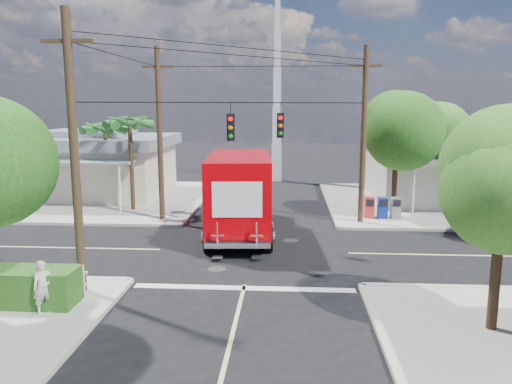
{
  "coord_description": "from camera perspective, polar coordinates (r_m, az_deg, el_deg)",
  "views": [
    {
      "loc": [
        1.46,
        -20.27,
        6.12
      ],
      "look_at": [
        0.0,
        2.0,
        2.2
      ],
      "focal_mm": 35.0,
      "sensor_mm": 36.0,
      "label": 1
    }
  ],
  "objects": [
    {
      "name": "vending_boxes",
      "position": [
        27.49,
        14.25,
        -1.74
      ],
      "size": [
        1.9,
        0.5,
        1.1
      ],
      "color": "red",
      "rests_on": "sidewalk_ne"
    },
    {
      "name": "radio_tower",
      "position": [
        40.29,
        2.42,
        9.28
      ],
      "size": [
        0.8,
        0.8,
        17.0
      ],
      "color": "silver",
      "rests_on": "ground"
    },
    {
      "name": "building_nw",
      "position": [
        35.61,
        -18.51,
        3.16
      ],
      "size": [
        10.8,
        10.2,
        4.3
      ],
      "color": "beige",
      "rests_on": "sidewalk_nw"
    },
    {
      "name": "tree_ne_back",
      "position": [
        30.46,
        19.76,
        5.74
      ],
      "size": [
        3.77,
        3.66,
        5.82
      ],
      "color": "#422D1C",
      "rests_on": "sidewalk_ne"
    },
    {
      "name": "building_ne",
      "position": [
        34.29,
        22.54,
        2.84
      ],
      "size": [
        11.8,
        10.2,
        4.5
      ],
      "color": "beige",
      "rests_on": "sidewalk_ne"
    },
    {
      "name": "tree_se",
      "position": [
        14.31,
        26.51,
        0.55
      ],
      "size": [
        3.67,
        3.54,
        5.62
      ],
      "color": "#422D1C",
      "rests_on": "sidewalk_se"
    },
    {
      "name": "palm_nw_front",
      "position": [
        29.2,
        -14.24,
        7.55
      ],
      "size": [
        3.01,
        3.08,
        5.59
      ],
      "color": "#422D1C",
      "rests_on": "sidewalk_nw"
    },
    {
      "name": "ground",
      "position": [
        21.23,
        -0.36,
        -6.8
      ],
      "size": [
        120.0,
        120.0,
        0.0
      ],
      "primitive_type": "plane",
      "color": "black",
      "rests_on": "ground"
    },
    {
      "name": "sidewalk_nw",
      "position": [
        34.05,
        -17.56,
        -0.74
      ],
      "size": [
        14.12,
        14.12,
        0.14
      ],
      "color": "#AAA59A",
      "rests_on": "ground"
    },
    {
      "name": "tree_ne_front",
      "position": [
        27.67,
        15.85,
        6.78
      ],
      "size": [
        4.21,
        4.14,
        6.66
      ],
      "color": "#422D1C",
      "rests_on": "sidewalk_ne"
    },
    {
      "name": "sidewalk_ne",
      "position": [
        33.1,
        20.22,
        -1.19
      ],
      "size": [
        14.12,
        14.12,
        0.14
      ],
      "color": "#AAA59A",
      "rests_on": "ground"
    },
    {
      "name": "pedestrian",
      "position": [
        15.89,
        -23.15,
        -9.97
      ],
      "size": [
        0.68,
        0.66,
        1.56
      ],
      "primitive_type": "imported",
      "rotation": [
        0.0,
        0.0,
        0.7
      ],
      "color": "beige",
      "rests_on": "sidewalk_sw"
    },
    {
      "name": "utility_poles",
      "position": [
        22.13,
        -4.19,
        6.19
      ],
      "size": [
        12.0,
        10.68,
        9.0
      ],
      "color": "#473321",
      "rests_on": "ground"
    },
    {
      "name": "delivery_truck",
      "position": [
        23.7,
        -1.84,
        -0.15
      ],
      "size": [
        3.41,
        9.08,
        3.86
      ],
      "color": "black",
      "rests_on": "ground"
    },
    {
      "name": "palm_nw_back",
      "position": [
        31.29,
        -16.88,
        6.88
      ],
      "size": [
        3.01,
        3.08,
        5.19
      ],
      "color": "#422D1C",
      "rests_on": "sidewalk_nw"
    },
    {
      "name": "road_markings",
      "position": [
        19.82,
        -0.66,
        -8.01
      ],
      "size": [
        32.0,
        32.0,
        0.01
      ],
      "color": "beige",
      "rests_on": "ground"
    }
  ]
}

